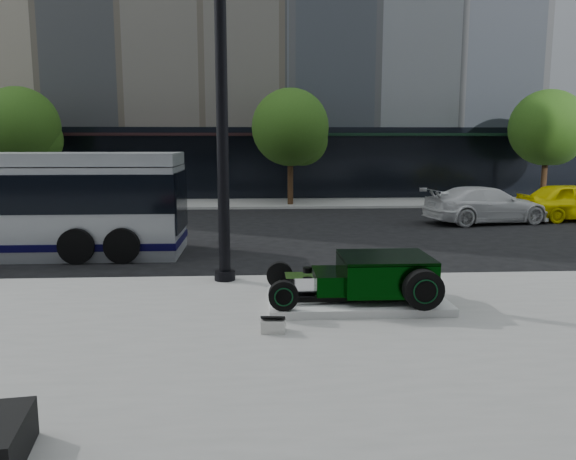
{
  "coord_description": "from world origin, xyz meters",
  "views": [
    {
      "loc": [
        -0.72,
        -14.92,
        3.25
      ],
      "look_at": [
        0.02,
        -2.02,
        1.2
      ],
      "focal_mm": 35.0,
      "sensor_mm": 36.0,
      "label": 1
    }
  ],
  "objects": [
    {
      "name": "display_plinth",
      "position": [
        1.2,
        -4.51,
        0.2
      ],
      "size": [
        3.4,
        1.8,
        0.15
      ],
      "primitive_type": "cube",
      "color": "silver",
      "rests_on": "sidewalk_near"
    },
    {
      "name": "yellow_taxi",
      "position": [
        12.43,
        7.39,
        0.78
      ],
      "size": [
        4.66,
        2.02,
        1.56
      ],
      "primitive_type": "imported",
      "rotation": [
        0.0,
        0.0,
        1.61
      ],
      "color": "#FFF104",
      "rests_on": "ground"
    },
    {
      "name": "info_plaque",
      "position": [
        -0.45,
        -5.98,
        0.24
      ],
      "size": [
        0.43,
        0.34,
        0.31
      ],
      "color": "silver",
      "rests_on": "sidewalk_near"
    },
    {
      "name": "lamppost",
      "position": [
        -1.44,
        -2.39,
        4.12
      ],
      "size": [
        0.48,
        0.48,
        8.65
      ],
      "color": "black",
      "rests_on": "sidewalk_near"
    },
    {
      "name": "ground",
      "position": [
        0.0,
        0.0,
        0.0
      ],
      "size": [
        120.0,
        120.0,
        0.0
      ],
      "primitive_type": "plane",
      "color": "black",
      "rests_on": "ground"
    },
    {
      "name": "hot_rod",
      "position": [
        1.54,
        -4.51,
        0.7
      ],
      "size": [
        3.22,
        2.0,
        0.81
      ],
      "color": "black",
      "rests_on": "display_plinth"
    },
    {
      "name": "white_sedan",
      "position": [
        8.47,
        6.87,
        0.73
      ],
      "size": [
        5.32,
        2.92,
        1.46
      ],
      "primitive_type": "imported",
      "rotation": [
        0.0,
        0.0,
        1.75
      ],
      "color": "silver",
      "rests_on": "ground"
    },
    {
      "name": "sidewalk_far",
      "position": [
        0.0,
        14.0,
        0.06
      ],
      "size": [
        70.0,
        4.0,
        0.12
      ],
      "primitive_type": "cube",
      "color": "gray",
      "rests_on": "ground"
    },
    {
      "name": "street_trees",
      "position": [
        1.15,
        13.07,
        3.77
      ],
      "size": [
        29.8,
        3.8,
        5.7
      ],
      "color": "black",
      "rests_on": "sidewalk_far"
    }
  ]
}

